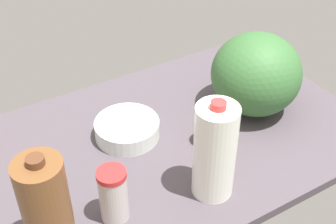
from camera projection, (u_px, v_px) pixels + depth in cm
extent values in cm
cube|color=#4B424A|center=(168.00, 142.00, 142.46)|extent=(120.00, 76.00, 3.00)
cylinder|color=silver|center=(127.00, 129.00, 140.83)|extent=(19.54, 19.54, 5.35)
ellipsoid|color=#356532|center=(256.00, 74.00, 145.83)|extent=(28.27, 28.27, 26.15)
cylinder|color=beige|center=(113.00, 197.00, 113.50)|extent=(7.08, 7.08, 14.01)
cylinder|color=red|center=(111.00, 174.00, 108.80)|extent=(7.29, 7.29, 1.40)
cylinder|color=white|center=(215.00, 152.00, 116.65)|extent=(10.85, 10.85, 27.18)
cylinder|color=red|center=(219.00, 105.00, 107.82)|extent=(3.80, 3.80, 1.80)
cylinder|color=brown|center=(47.00, 210.00, 101.73)|extent=(10.84, 10.84, 27.28)
cylinder|color=#59331E|center=(35.00, 161.00, 92.87)|extent=(3.79, 3.79, 1.80)
sphere|color=orange|center=(206.00, 132.00, 138.26)|extent=(7.10, 7.10, 7.10)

